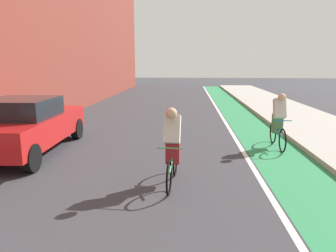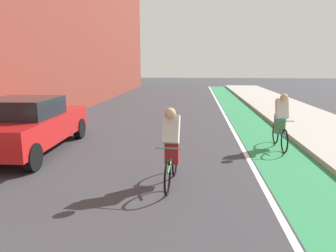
% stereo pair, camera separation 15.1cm
% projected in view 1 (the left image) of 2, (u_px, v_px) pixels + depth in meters
% --- Properties ---
extents(ground_plane, '(82.86, 82.86, 0.00)m').
position_uv_depth(ground_plane, '(162.00, 121.00, 13.65)').
color(ground_plane, '#38383D').
extents(bike_lane_paint, '(1.60, 37.67, 0.00)m').
position_uv_depth(bike_lane_paint, '(239.00, 114.00, 15.37)').
color(bike_lane_paint, '#2D8451').
rests_on(bike_lane_paint, ground).
extents(lane_divider_stripe, '(0.12, 37.67, 0.00)m').
position_uv_depth(lane_divider_stripe, '(220.00, 114.00, 15.43)').
color(lane_divider_stripe, white).
rests_on(lane_divider_stripe, ground).
extents(sidewalk_right, '(3.31, 37.67, 0.14)m').
position_uv_depth(sidewalk_right, '(290.00, 113.00, 15.20)').
color(sidewalk_right, '#A8A59E').
rests_on(sidewalk_right, ground).
extents(parked_sedan_red, '(2.09, 4.44, 1.53)m').
position_uv_depth(parked_sedan_red, '(25.00, 125.00, 8.65)').
color(parked_sedan_red, red).
rests_on(parked_sedan_red, ground).
extents(cyclist_mid, '(0.48, 1.72, 1.62)m').
position_uv_depth(cyclist_mid, '(172.00, 144.00, 6.34)').
color(cyclist_mid, black).
rests_on(cyclist_mid, ground).
extents(cyclist_trailing, '(0.48, 1.73, 1.62)m').
position_uv_depth(cyclist_trailing, '(278.00, 119.00, 9.18)').
color(cyclist_trailing, black).
rests_on(cyclist_trailing, ground).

